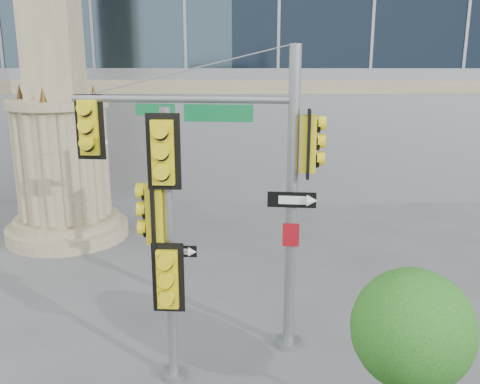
{
  "coord_description": "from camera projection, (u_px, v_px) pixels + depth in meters",
  "views": [
    {
      "loc": [
        0.68,
        -9.83,
        6.69
      ],
      "look_at": [
        0.52,
        2.0,
        3.58
      ],
      "focal_mm": 40.0,
      "sensor_mm": 36.0,
      "label": 1
    }
  ],
  "objects": [
    {
      "name": "ground",
      "position": [
        214.0,
        381.0,
        11.21
      ],
      "size": [
        120.0,
        120.0,
        0.0
      ],
      "primitive_type": "plane",
      "color": "#545456",
      "rests_on": "ground"
    },
    {
      "name": "monument",
      "position": [
        56.0,
        87.0,
        18.59
      ],
      "size": [
        4.4,
        4.4,
        16.6
      ],
      "color": "gray",
      "rests_on": "ground"
    },
    {
      "name": "main_signal_pole",
      "position": [
        236.0,
        168.0,
        11.63
      ],
      "size": [
        5.3,
        0.95,
        6.86
      ],
      "rotation": [
        0.0,
        0.0,
        -0.09
      ],
      "color": "slate",
      "rests_on": "ground"
    },
    {
      "name": "street_tree",
      "position": [
        414.0,
        334.0,
        8.9
      ],
      "size": [
        2.09,
        2.05,
        3.26
      ],
      "color": "gray",
      "rests_on": "ground"
    },
    {
      "name": "secondary_signal_pole",
      "position": [
        165.0,
        229.0,
        10.38
      ],
      "size": [
        0.98,
        0.75,
        5.7
      ],
      "rotation": [
        0.0,
        0.0,
        -0.04
      ],
      "color": "slate",
      "rests_on": "ground"
    }
  ]
}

